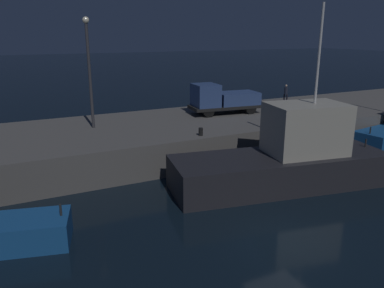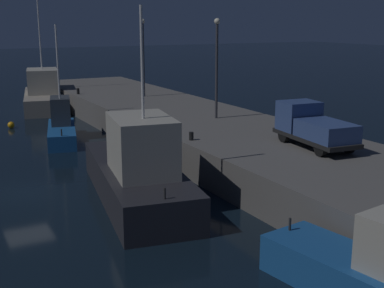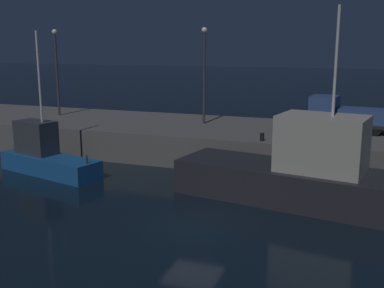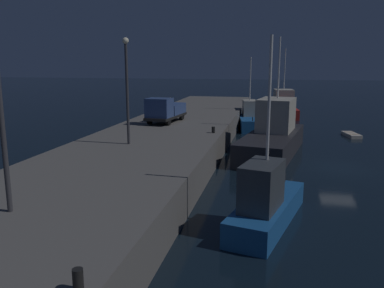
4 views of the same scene
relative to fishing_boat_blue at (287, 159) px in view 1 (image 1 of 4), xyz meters
name	(u,v)px [view 1 (image 1 of 4)]	position (x,y,z in m)	size (l,w,h in m)	color
ground_plane	(285,242)	(-4.14, -5.02, -1.60)	(320.00, 320.00, 0.00)	black
pier_quay	(160,138)	(-4.14, 9.19, -0.51)	(72.39, 10.21, 2.17)	#5B5956
fishing_boat_blue	(287,159)	(0.00, 0.00, 0.00)	(12.86, 5.92, 10.02)	#232328
lamp_post_east	(89,64)	(-8.69, 9.97, 4.89)	(0.44, 0.44, 7.31)	#38383D
utility_truck	(222,99)	(1.75, 10.21, 1.76)	(5.94, 2.81, 2.44)	black
dockworker	(286,93)	(9.52, 11.77, 1.55)	(0.36, 0.45, 1.72)	black
bollard_west	(201,132)	(-3.03, 4.80, 0.83)	(0.28, 0.28, 0.51)	black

